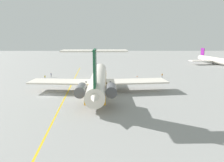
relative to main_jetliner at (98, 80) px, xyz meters
name	(u,v)px	position (x,y,z in m)	size (l,w,h in m)	color
ground	(48,95)	(2.99, -13.90, -3.69)	(366.03, 366.03, 0.00)	gray
main_jetliner	(98,80)	(0.00, 0.00, 0.00)	(46.40, 41.30, 13.54)	silver
airliner_far_left	(214,60)	(-64.22, 63.25, -1.13)	(29.08, 28.88, 8.69)	silver
ground_crew_near_nose	(162,75)	(-23.63, 23.97, -2.62)	(0.27, 0.43, 1.69)	black
ground_crew_near_tail	(45,77)	(-19.58, -21.27, -2.62)	(0.27, 0.41, 1.69)	black
ground_crew_portside	(51,74)	(-24.56, -20.26, -2.53)	(0.46, 0.29, 1.83)	black
safety_cone_nose	(137,76)	(-24.60, 14.18, -3.42)	(0.40, 0.40, 0.55)	#EA590F
taxiway_centreline	(68,92)	(-1.30, -9.11, -3.69)	(98.83, 0.36, 0.01)	gold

